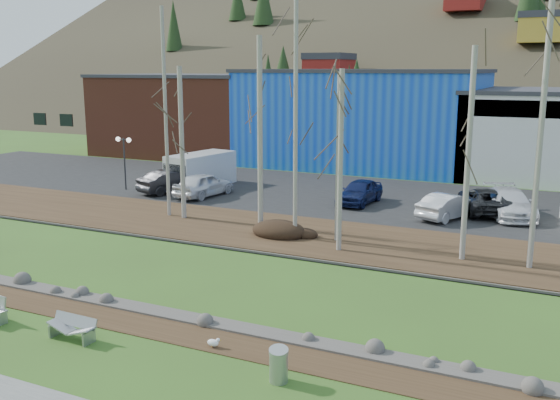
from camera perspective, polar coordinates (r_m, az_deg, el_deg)
The scene contains 30 objects.
ground at distance 19.25m, azimuth -12.16°, elevation -14.12°, with size 200.00×200.00×0.00m, color #35551D.
dirt_strip at distance 20.78m, azimuth -8.59°, elevation -11.90°, with size 80.00×1.80×0.03m, color #382616.
near_bank_rocks at distance 21.55m, azimuth -7.08°, elevation -11.00°, with size 80.00×0.80×0.50m, color #47423D, non-canonical shape.
river at distance 24.86m, azimuth -2.00°, elevation -7.73°, with size 80.00×8.00×0.90m, color black, non-canonical shape.
far_bank_rocks at distance 28.38m, azimuth 1.80°, elevation -5.21°, with size 80.00×0.80×0.46m, color #47423D, non-canonical shape.
far_bank at distance 31.20m, azimuth 4.15°, elevation -3.50°, with size 80.00×7.00×0.15m, color #382616.
parking_lot at distance 40.91m, azimuth 9.48°, elevation 0.09°, with size 80.00×14.00×0.14m, color black.
building_brick at distance 63.20m, azimuth -8.26°, elevation 7.79°, with size 16.32×12.24×7.80m.
building_blue at distance 55.36m, azimuth 7.63°, elevation 7.49°, with size 20.40×12.24×8.30m.
hillside at distance 98.60m, azimuth 19.74°, elevation 16.60°, with size 160.00×72.00×35.00m, color #31291D, non-canonical shape.
bench_damaged at distance 21.04m, azimuth -18.41°, elevation -11.02°, with size 1.70×0.60×0.75m.
litter_bin at distance 17.50m, azimuth -0.12°, elevation -14.98°, with size 0.51×0.51×0.89m, color #9D9FA2.
seagull at distance 19.60m, azimuth -6.11°, elevation -12.82°, with size 0.45×0.22×0.33m.
dirt_mound at distance 31.31m, azimuth -0.10°, elevation -2.74°, with size 2.84×2.00×0.56m, color black.
birch_0 at distance 34.74m, azimuth -8.97°, elevation 5.12°, with size 0.26×0.26×8.34m.
birch_1 at distance 35.36m, azimuth -10.42°, elevation 7.75°, with size 0.20×0.20×11.50m.
birch_2 at distance 31.22m, azimuth -1.84°, elevation 5.83°, with size 0.27×0.27×9.79m.
birch_3 at distance 29.97m, azimuth 1.43°, elevation 7.02°, with size 0.21×0.21×11.29m.
birch_4 at distance 29.81m, azimuth 5.36°, elevation 3.83°, with size 0.23×0.23×8.07m.
birch_5 at distance 28.18m, azimuth 5.54°, elevation 3.51°, with size 0.23×0.23×8.22m.
birch_6 at distance 27.75m, azimuth 16.83°, elevation 3.90°, with size 0.24×0.24×9.16m.
birch_7 at distance 27.32m, azimuth 22.82°, elevation 6.74°, with size 0.24×0.24×12.36m.
street_lamp at distance 44.06m, azimuth -14.09°, elevation 4.59°, with size 1.38×0.49×3.62m.
car_0 at distance 41.05m, azimuth -7.01°, elevation 1.43°, with size 1.87×4.66×1.59m, color silver.
car_1 at distance 42.69m, azimuth -9.89°, elevation 1.70°, with size 1.61×4.61×1.52m, color black.
car_2 at distance 38.86m, azimuth 7.29°, elevation 0.75°, with size 1.76×4.38×1.49m, color #151F4D.
car_3 at distance 36.01m, azimuth 15.16°, elevation -0.52°, with size 1.51×4.33×1.43m, color silver.
car_4 at distance 38.09m, azimuth 18.19°, elevation -0.03°, with size 2.38×5.16×1.43m, color #232325.
car_5 at distance 37.54m, azimuth 20.20°, elevation -0.25°, with size 2.16×5.32×1.54m, color white.
van_grey at distance 44.56m, azimuth -7.44°, elevation 2.72°, with size 3.06×5.59×2.32m.
Camera 1 is at (10.76, -13.59, 8.38)m, focal length 40.00 mm.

